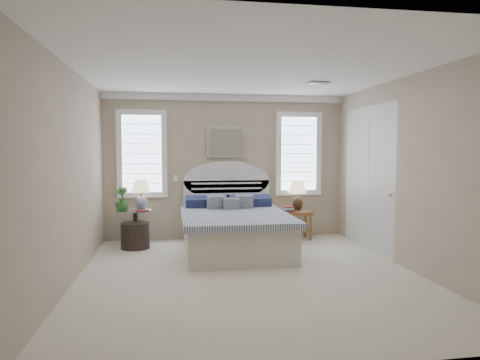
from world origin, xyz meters
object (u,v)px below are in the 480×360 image
lamp_right (297,192)px  bed (234,227)px  lamp_left (141,191)px  nightstand_right (298,219)px  floor_pot (135,235)px  side_table_left (136,224)px

lamp_right → bed: bearing=-148.5°
lamp_left → nightstand_right: bearing=1.6°
floor_pot → lamp_right: lamp_right is taller
lamp_right → floor_pot: bearing=-172.0°
lamp_left → floor_pot: bearing=-113.6°
floor_pot → lamp_left: 0.77m
side_table_left → lamp_left: lamp_left is taller
nightstand_right → lamp_right: (0.03, 0.12, 0.49)m
lamp_right → lamp_left: bearing=-176.0°
side_table_left → nightstand_right: bearing=1.9°
nightstand_right → side_table_left: bearing=-178.1°
side_table_left → nightstand_right: 2.95m
floor_pot → lamp_right: (2.97, 0.41, 0.66)m
bed → lamp_left: bearing=158.4°
bed → lamp_left: 1.76m
floor_pot → lamp_left: lamp_left is taller
floor_pot → lamp_left: bearing=66.4°
nightstand_right → bed: bearing=-152.0°
side_table_left → lamp_right: size_ratio=1.10×
bed → side_table_left: (-1.65, 0.59, 0.00)m
side_table_left → floor_pot: bearing=-86.7°
side_table_left → lamp_right: bearing=4.3°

